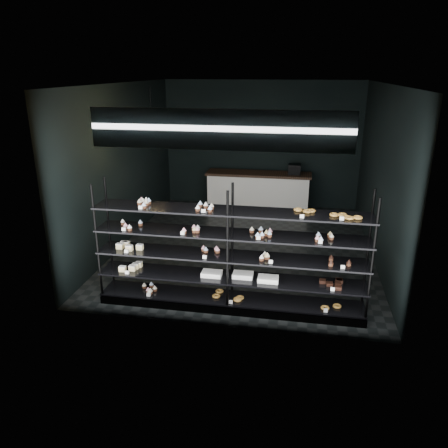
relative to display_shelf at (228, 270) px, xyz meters
name	(u,v)px	position (x,y,z in m)	size (l,w,h in m)	color
room	(247,170)	(-0.05, 2.45, 0.97)	(5.01, 6.01, 3.20)	black
display_shelf	(228,270)	(0.00, 0.00, 0.00)	(4.00, 0.50, 1.91)	black
signage	(218,130)	(-0.05, -0.48, 2.12)	(3.30, 0.05, 0.50)	#0D0C3C
pendant_lamp	(152,131)	(-1.55, 1.37, 1.82)	(0.34, 0.34, 0.90)	black
service_counter	(259,191)	(-0.04, 4.95, -0.13)	(2.63, 0.65, 1.23)	silver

